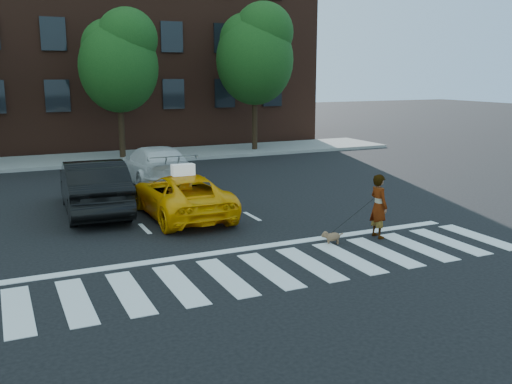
% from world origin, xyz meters
% --- Properties ---
extents(ground, '(120.00, 120.00, 0.00)m').
position_xyz_m(ground, '(0.00, 0.00, 0.00)').
color(ground, black).
rests_on(ground, ground).
extents(crosswalk, '(13.00, 2.40, 0.01)m').
position_xyz_m(crosswalk, '(0.00, 0.00, 0.01)').
color(crosswalk, silver).
rests_on(crosswalk, ground).
extents(stop_line, '(12.00, 0.30, 0.01)m').
position_xyz_m(stop_line, '(0.00, 1.60, 0.01)').
color(stop_line, silver).
rests_on(stop_line, ground).
extents(sidewalk_far, '(30.00, 4.00, 0.15)m').
position_xyz_m(sidewalk_far, '(0.00, 17.50, 0.07)').
color(sidewalk_far, slate).
rests_on(sidewalk_far, ground).
extents(building, '(26.00, 10.00, 12.00)m').
position_xyz_m(building, '(0.00, 25.00, 6.00)').
color(building, '#442318').
rests_on(building, ground).
extents(tree_mid, '(3.69, 3.69, 7.10)m').
position_xyz_m(tree_mid, '(0.53, 17.00, 4.85)').
color(tree_mid, black).
rests_on(tree_mid, ground).
extents(tree_right, '(4.00, 4.00, 7.70)m').
position_xyz_m(tree_right, '(7.53, 17.00, 5.26)').
color(tree_right, black).
rests_on(tree_right, ground).
extents(taxi, '(2.10, 4.54, 1.26)m').
position_xyz_m(taxi, '(-0.26, 5.28, 0.63)').
color(taxi, '#F09E05').
rests_on(taxi, ground).
extents(black_sedan, '(1.96, 4.97, 1.61)m').
position_xyz_m(black_sedan, '(-2.50, 6.86, 0.81)').
color(black_sedan, black).
rests_on(black_sedan, ground).
extents(white_suv, '(2.08, 5.00, 1.45)m').
position_xyz_m(white_suv, '(0.35, 10.54, 0.72)').
color(white_suv, silver).
rests_on(white_suv, ground).
extents(woman, '(0.40, 0.61, 1.64)m').
position_xyz_m(woman, '(3.63, 1.10, 0.82)').
color(woman, '#999999').
rests_on(woman, ground).
extents(dog, '(0.52, 0.36, 0.31)m').
position_xyz_m(dog, '(2.26, 1.12, 0.18)').
color(dog, '#976D4C').
rests_on(dog, ground).
extents(taxi_sign, '(0.65, 0.28, 0.32)m').
position_xyz_m(taxi_sign, '(-0.26, 5.08, 1.42)').
color(taxi_sign, white).
rests_on(taxi_sign, taxi).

